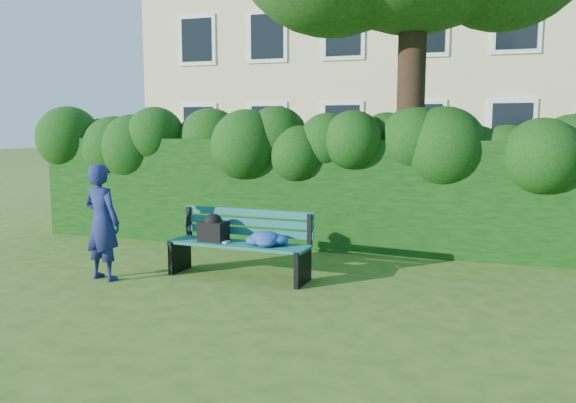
% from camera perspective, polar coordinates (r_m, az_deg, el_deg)
% --- Properties ---
extents(ground, '(80.00, 80.00, 0.00)m').
position_cam_1_polar(ground, '(7.56, -1.37, -7.73)').
color(ground, '#35571A').
rests_on(ground, ground).
extents(apartment_building, '(16.00, 8.08, 12.00)m').
position_cam_1_polar(apartment_building, '(21.41, 11.30, 18.14)').
color(apartment_building, beige).
rests_on(apartment_building, ground).
extents(hedge, '(10.00, 1.00, 1.80)m').
position_cam_1_polar(hedge, '(9.47, 2.89, 0.90)').
color(hedge, black).
rests_on(hedge, ground).
extents(park_bench, '(1.96, 0.70, 0.89)m').
position_cam_1_polar(park_bench, '(7.50, -4.73, -3.92)').
color(park_bench, '#115457').
rests_on(park_bench, ground).
extents(man_reading, '(0.62, 0.48, 1.53)m').
position_cam_1_polar(man_reading, '(7.70, -18.36, -2.01)').
color(man_reading, navy).
rests_on(man_reading, ground).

